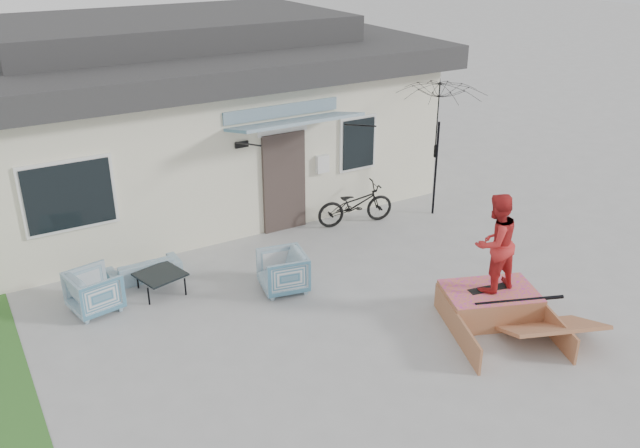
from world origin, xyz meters
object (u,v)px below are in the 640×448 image
skater (495,241)px  bicycle (355,200)px  skate_ramp (489,304)px  patio_umbrella (438,138)px  armchair_right (283,270)px  coffee_table (161,283)px  armchair_left (94,289)px  loveseat (143,265)px  skateboard (490,288)px

skater → bicycle: bearing=-94.2°
skate_ramp → skater: bearing=90.0°
patio_umbrella → skate_ramp: size_ratio=1.20×
bicycle → skate_ramp: 4.28m
armchair_right → patio_umbrella: size_ratio=0.34×
coffee_table → bicycle: size_ratio=0.43×
skate_ramp → skater: size_ratio=1.20×
armchair_right → skater: size_ratio=0.49×
armchair_left → coffee_table: armchair_left is taller
skate_ramp → patio_umbrella: bearing=83.6°
armchair_left → coffee_table: 1.15m
loveseat → skate_ramp: bearing=136.7°
loveseat → armchair_left: armchair_left is taller
skate_ramp → skater: 1.11m
patio_umbrella → skater: size_ratio=1.45×
coffee_table → skater: skater is taller
armchair_left → patio_umbrella: size_ratio=0.33×
armchair_right → skater: skater is taller
armchair_left → loveseat: bearing=-66.6°
armchair_right → patio_umbrella: 4.85m
coffee_table → armchair_left: bearing=-177.9°
armchair_right → skateboard: armchair_right is taller
bicycle → skate_ramp: (-0.17, -4.27, -0.30)m
armchair_left → skateboard: (5.52, -3.43, 0.12)m
loveseat → skateboard: size_ratio=1.79×
armchair_left → skate_ramp: armchair_left is taller
loveseat → armchair_right: 2.60m
loveseat → armchair_right: (1.98, -1.67, 0.14)m
loveseat → armchair_left: size_ratio=1.67×
bicycle → skater: skater is taller
armchair_left → patio_umbrella: bearing=-97.9°
loveseat → armchair_left: bearing=33.9°
coffee_table → skater: 5.72m
skate_ramp → skateboard: size_ratio=2.71×
loveseat → bicycle: bicycle is taller
armchair_left → skater: skater is taller
skater → skateboard: bearing=180.0°
armchair_right → bicycle: bearing=134.5°
patio_umbrella → skater: bearing=-117.1°
loveseat → skateboard: bearing=137.1°
loveseat → coffee_table: 0.67m
loveseat → armchair_right: bearing=139.6°
patio_umbrella → armchair_right: bearing=-163.2°
bicycle → patio_umbrella: patio_umbrella is taller
loveseat → bicycle: bearing=-179.1°
bicycle → skateboard: bearing=-171.7°
armchair_left → skateboard: armchair_left is taller
skateboard → skater: (0.00, 0.00, 0.84)m
bicycle → skateboard: (-0.15, -4.22, -0.03)m
patio_umbrella → skateboard: size_ratio=3.26×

